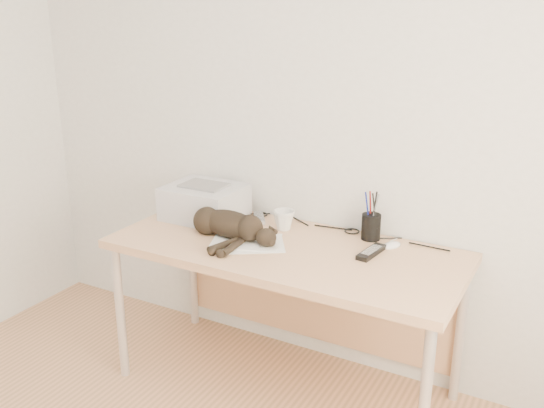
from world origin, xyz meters
The scene contains 11 objects.
wall_back centered at (0.00, 1.75, 1.30)m, with size 3.50×3.50×0.00m, color white.
desk centered at (0.00, 1.48, 0.61)m, with size 1.60×0.70×0.74m.
printer centered at (-0.54, 1.54, 0.83)m, with size 0.38×0.32×0.18m.
papers centered at (-0.17, 1.34, 0.74)m, with size 0.41×0.36×0.01m.
cat centered at (-0.29, 1.36, 0.80)m, with size 0.61×0.29×0.14m.
mug centered at (-0.11, 1.58, 0.79)m, with size 0.10×0.10×0.10m, color white.
pen_cup centered at (0.31, 1.66, 0.80)m, with size 0.09×0.09×0.23m.
remote_grey centered at (-0.28, 1.64, 0.75)m, with size 0.05×0.17×0.02m, color slate.
remote_black centered at (0.37, 1.49, 0.75)m, with size 0.05×0.19×0.02m, color black.
mouse centered at (0.42, 1.62, 0.76)m, with size 0.06×0.10×0.03m, color white.
cable_tangle centered at (0.00, 1.70, 0.75)m, with size 1.36×0.08×0.01m, color black, non-canonical shape.
Camera 1 is at (1.17, -0.86, 1.79)m, focal length 40.00 mm.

